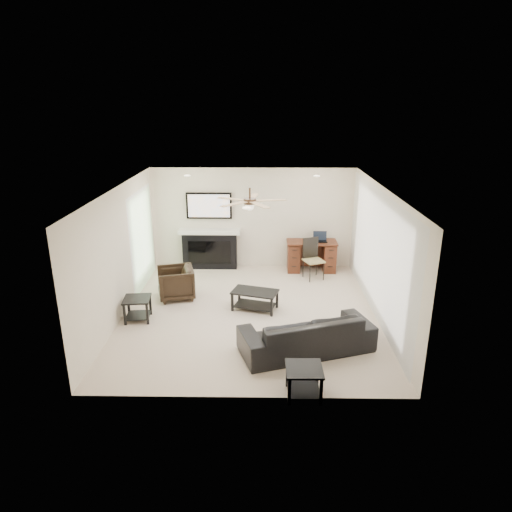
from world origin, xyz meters
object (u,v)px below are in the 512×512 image
(coffee_table, at_px, (255,300))
(fireplace_unit, at_px, (209,231))
(armchair, at_px, (176,283))
(desk, at_px, (311,256))
(sofa, at_px, (307,333))

(coffee_table, bearing_deg, fireplace_unit, 132.48)
(armchair, bearing_deg, desk, 104.04)
(sofa, xyz_separation_m, armchair, (-2.60, 2.15, 0.01))
(armchair, distance_m, coffee_table, 1.79)
(sofa, relative_size, armchair, 2.98)
(fireplace_unit, xyz_separation_m, desk, (2.53, -0.16, -0.57))
(fireplace_unit, bearing_deg, coffee_table, -64.11)
(armchair, xyz_separation_m, coffee_table, (1.70, -0.55, -0.14))
(coffee_table, height_order, fireplace_unit, fireplace_unit)
(armchair, xyz_separation_m, desk, (3.06, 1.71, 0.04))
(sofa, xyz_separation_m, fireplace_unit, (-2.07, 4.01, 0.63))
(fireplace_unit, bearing_deg, desk, -3.59)
(desk, bearing_deg, sofa, -96.77)
(armchair, bearing_deg, coffee_table, 56.96)
(sofa, bearing_deg, coffee_table, -78.97)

